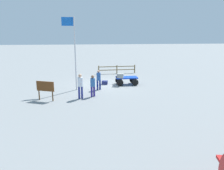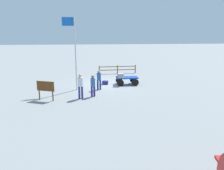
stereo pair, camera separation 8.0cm
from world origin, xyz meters
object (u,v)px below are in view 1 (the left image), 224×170
Objects in this scene: suitcase_navy at (105,83)px; worker_lead at (93,84)px; suitcase_tan at (120,76)px; worker_supervisor at (80,84)px; flagpole at (73,47)px; luggage_cart at (126,79)px; signboard at (45,88)px; worker_trailing at (99,79)px; suitcase_dark at (120,76)px.

suitcase_navy is 0.37× the size of worker_lead.
worker_supervisor is at bearing 47.48° from suitcase_tan.
worker_lead is (2.41, 3.16, 0.10)m from suitcase_tan.
flagpole reaches higher than suitcase_navy.
luggage_cart is at bearing -131.47° from worker_lead.
signboard is (5.59, 3.74, 0.10)m from suitcase_tan.
signboard is (3.68, 2.47, -0.00)m from worker_trailing.
worker_trailing reaches higher than suitcase_dark.
worker_lead reaches higher than signboard.
suitcase_navy is (1.30, -0.62, -0.70)m from suitcase_dark.
worker_lead is at bearing 124.02° from flagpole.
worker_supervisor reaches higher than suitcase_dark.
flagpole is at bearing 16.56° from suitcase_tan.
worker_supervisor is at bearing 25.36° from worker_lead.
suitcase_navy is at bearing -107.03° from worker_lead.
luggage_cart is at bearing -148.93° from suitcase_dark.
signboard is at bearing 4.35° from worker_supervisor.
worker_supervisor is at bearing 59.16° from worker_trailing.
suitcase_tan is 0.30× the size of worker_supervisor.
suitcase_dark is 0.38× the size of worker_lead.
suitcase_dark is 2.24m from worker_trailing.
worker_trailing reaches higher than luggage_cart.
suitcase_navy is 2.03m from worker_trailing.
suitcase_navy is 4.39m from flagpole.
worker_lead is at bearing -169.58° from signboard.
suitcase_tan is 6.72m from signboard.
luggage_cart is 3.61× the size of suitcase_tan.
worker_lead is at bearing 52.66° from suitcase_tan.
worker_lead is 3.49m from flagpole.
worker_supervisor is at bearing 44.57° from luggage_cart.
worker_lead is at bearing 72.97° from suitcase_navy.
flagpole is at bearing -78.17° from worker_supervisor.
suitcase_navy is (1.88, -0.26, -0.31)m from luggage_cart.
worker_trailing is (1.90, 1.27, 0.10)m from suitcase_tan.
worker_lead reaches higher than luggage_cart.
suitcase_tan is at bearing -84.73° from suitcase_dark.
suitcase_dark is 3.89m from worker_lead.
worker_lead is at bearing 51.56° from suitcase_dark.
signboard is at bearing 10.42° from worker_lead.
flagpole is (4.38, 1.37, 2.92)m from luggage_cart.
worker_supervisor is 1.32× the size of signboard.
suitcase_navy is 0.10× the size of flagpole.
suitcase_navy is at bearing -115.97° from worker_supervisor.
luggage_cart is 1.43× the size of signboard.
worker_supervisor is (3.87, 3.81, 0.57)m from luggage_cart.
flagpole is (2.49, 1.63, 3.23)m from suitcase_navy.
luggage_cart is 1.19× the size of worker_trailing.
suitcase_tan is 0.88× the size of suitcase_dark.
suitcase_dark is 1.04× the size of suitcase_navy.
flagpole reaches higher than suitcase_tan.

